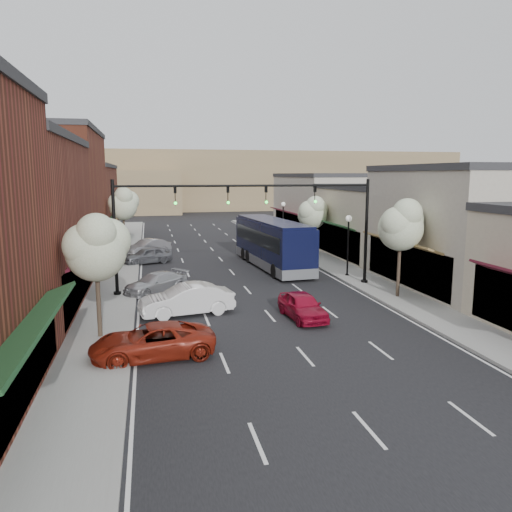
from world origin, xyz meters
TOP-DOWN VIEW (x-y plane):
  - ground at (0.00, 0.00)m, footprint 160.00×160.00m
  - sidewalk_left at (-8.40, 18.50)m, footprint 2.80×73.00m
  - sidewalk_right at (8.40, 18.50)m, footprint 2.80×73.00m
  - curb_left at (-7.00, 18.50)m, footprint 0.25×73.00m
  - curb_right at (7.00, 18.50)m, footprint 0.25×73.00m
  - bldg_left_midfar at (-14.24, 20.00)m, footprint 10.14×14.10m
  - bldg_left_far at (-14.22, 36.00)m, footprint 10.14×18.10m
  - bldg_right_midnear at (13.72, 6.00)m, footprint 9.14×12.10m
  - bldg_right_midfar at (13.70, 18.00)m, footprint 9.14×12.10m
  - bldg_right_far at (13.71, 32.00)m, footprint 9.14×16.10m
  - hill_far at (0.00, 90.00)m, footprint 120.00×30.00m
  - hill_near at (-25.00, 78.00)m, footprint 50.00×20.00m
  - signal_mast_right at (5.62, 8.00)m, footprint 8.22×0.46m
  - signal_mast_left at (-5.62, 8.00)m, footprint 8.22×0.46m
  - tree_right_near at (8.35, 3.94)m, footprint 2.85×2.65m
  - tree_right_far at (8.35, 19.94)m, footprint 2.85×2.65m
  - tree_left_near at (-8.25, -0.06)m, footprint 2.85×2.65m
  - tree_left_far at (-8.25, 25.94)m, footprint 2.85×2.65m
  - lamp_post_near at (7.80, 10.50)m, footprint 0.44×0.44m
  - lamp_post_far at (7.80, 28.00)m, footprint 0.44×0.44m
  - coach_bus at (3.47, 15.47)m, footprint 3.63×12.43m
  - red_hatchback at (1.50, 1.17)m, footprint 1.90×4.10m
  - parked_car_a at (-6.03, -2.84)m, footprint 5.15×2.77m
  - parked_car_b at (-4.20, 3.15)m, footprint 5.11×2.54m
  - parked_car_c at (-5.70, 8.49)m, footprint 4.51×3.99m
  - parked_car_d at (-6.20, 19.07)m, footprint 4.38×3.02m
  - parked_car_e at (-6.16, 23.57)m, footprint 4.40×4.01m

SIDE VIEW (x-z plane):
  - ground at x=0.00m, z-range 0.00..0.00m
  - curb_left at x=-7.00m, z-range -0.01..0.16m
  - curb_right at x=7.00m, z-range -0.01..0.16m
  - sidewalk_left at x=-8.40m, z-range 0.00..0.15m
  - sidewalk_right at x=8.40m, z-range 0.00..0.15m
  - parked_car_c at x=-5.70m, z-range 0.00..1.25m
  - red_hatchback at x=1.50m, z-range 0.00..1.36m
  - parked_car_a at x=-6.03m, z-range 0.00..1.37m
  - parked_car_d at x=-6.20m, z-range 0.00..1.38m
  - parked_car_e at x=-6.16m, z-range 0.00..1.46m
  - parked_car_b at x=-4.20m, z-range 0.00..1.61m
  - coach_bus at x=3.47m, z-range 0.08..3.82m
  - lamp_post_near at x=7.80m, z-range 0.79..5.23m
  - lamp_post_far at x=7.80m, z-range 0.79..5.23m
  - bldg_right_midfar at x=13.70m, z-range -0.03..6.37m
  - bldg_right_far at x=13.71m, z-range -0.04..7.36m
  - bldg_right_midnear at x=13.72m, z-range -0.04..7.86m
  - tree_right_far at x=8.35m, z-range 1.28..6.70m
  - hill_near at x=-25.00m, z-range 0.00..8.00m
  - bldg_left_far at x=-14.22m, z-range -0.04..8.36m
  - tree_left_near at x=-8.25m, z-range 1.38..7.07m
  - tree_right_near at x=8.35m, z-range 1.47..7.43m
  - tree_left_far at x=-8.25m, z-range 1.54..7.67m
  - signal_mast_right at x=5.62m, z-range 1.12..8.12m
  - signal_mast_left at x=-5.62m, z-range 1.12..8.12m
  - bldg_left_midfar at x=-14.24m, z-range -0.05..10.85m
  - hill_far at x=0.00m, z-range 0.00..12.00m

